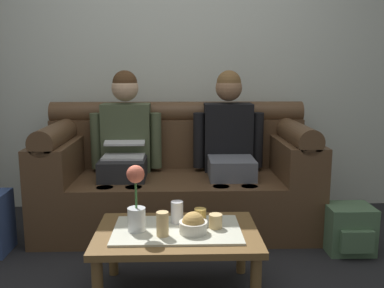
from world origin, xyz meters
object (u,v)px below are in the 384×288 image
at_px(snack_bowl, 193,225).
at_px(cup_near_right, 162,224).
at_px(backpack_right, 349,229).
at_px(person_left, 125,144).
at_px(cup_near_left, 200,216).
at_px(coffee_table, 177,239).
at_px(person_right, 229,143).
at_px(flower_vase, 136,201).
at_px(couch, 178,179).
at_px(cup_far_left, 177,212).
at_px(cup_far_center, 216,221).

relative_size(snack_bowl, cup_near_right, 1.17).
distance_m(snack_bowl, backpack_right, 1.26).
relative_size(person_left, cup_near_left, 14.43).
xyz_separation_m(coffee_table, cup_near_right, (-0.07, -0.09, 0.12)).
distance_m(person_right, cup_near_left, 1.06).
relative_size(coffee_table, snack_bowl, 5.87).
xyz_separation_m(flower_vase, backpack_right, (1.38, 0.55, -0.39)).
bearing_deg(cup_near_left, coffee_table, -148.41).
bearing_deg(backpack_right, cup_near_right, -153.47).
bearing_deg(cup_near_left, couch, 97.34).
relative_size(person_right, flower_vase, 3.40).
height_order(flower_vase, cup_near_right, flower_vase).
relative_size(coffee_table, flower_vase, 2.44).
bearing_deg(person_left, backpack_right, -19.43).
height_order(flower_vase, cup_near_left, flower_vase).
height_order(person_left, cup_far_left, person_left).
relative_size(couch, cup_near_left, 24.56).
height_order(person_right, cup_near_left, person_right).
distance_m(coffee_table, cup_near_left, 0.18).
bearing_deg(person_right, cup_far_center, -100.44).
xyz_separation_m(person_left, backpack_right, (1.57, -0.55, -0.50)).
xyz_separation_m(couch, cup_far_center, (0.21, -1.07, 0.05)).
relative_size(couch, snack_bowl, 13.88).
relative_size(cup_far_left, backpack_right, 0.38).
height_order(cup_far_center, cup_far_left, cup_far_left).
height_order(couch, cup_far_left, couch).
bearing_deg(snack_bowl, coffee_table, 146.33).
relative_size(couch, coffee_table, 2.37).
bearing_deg(snack_bowl, flower_vase, 173.40).
bearing_deg(coffee_table, cup_far_center, 2.70).
distance_m(flower_vase, snack_bowl, 0.33).
xyz_separation_m(cup_near_right, cup_far_center, (0.28, 0.10, -0.03)).
relative_size(person_left, coffee_table, 1.39).
height_order(coffee_table, cup_near_left, cup_near_left).
height_order(cup_near_left, cup_far_center, cup_near_left).
height_order(person_right, flower_vase, person_right).
bearing_deg(person_left, person_right, 0.05).
bearing_deg(coffee_table, person_left, 110.63).
bearing_deg(cup_near_right, coffee_table, 51.38).
distance_m(cup_far_left, backpack_right, 1.28).
xyz_separation_m(snack_bowl, cup_near_left, (0.04, 0.14, -0.00)).
distance_m(couch, person_right, 0.50).
relative_size(coffee_table, cup_far_left, 7.14).
distance_m(coffee_table, backpack_right, 1.29).
distance_m(cup_near_left, cup_far_center, 0.11).
xyz_separation_m(coffee_table, snack_bowl, (0.09, -0.06, 0.10)).
bearing_deg(person_left, snack_bowl, -66.58).
bearing_deg(person_right, cup_far_left, -112.42).
xyz_separation_m(couch, cup_far_left, (-0.00, -0.99, 0.07)).
bearing_deg(cup_near_right, cup_far_center, 19.97).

